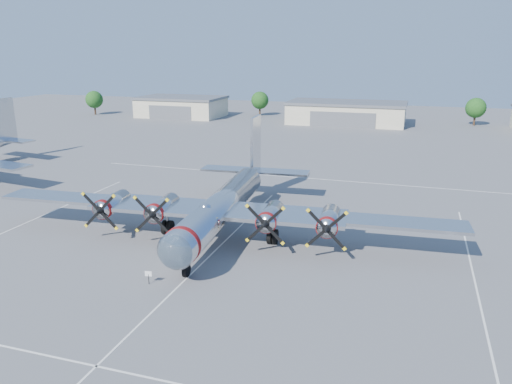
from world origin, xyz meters
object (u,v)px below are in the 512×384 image
(tree_west, at_px, (260,100))
(main_bomber_b29, at_px, (225,232))
(hangar_center, at_px, (347,113))
(info_placard, at_px, (148,275))
(tree_far_west, at_px, (94,100))
(hangar_west, at_px, (182,106))
(tree_east, at_px, (476,108))

(tree_west, xyz_separation_m, main_bomber_b29, (24.08, -89.01, -4.22))
(hangar_center, xyz_separation_m, info_placard, (-2.39, -93.63, -1.95))
(tree_far_west, height_order, info_placard, tree_far_west)
(hangar_center, distance_m, tree_west, 26.30)
(hangar_west, height_order, tree_west, tree_west)
(tree_far_west, height_order, tree_west, same)
(hangar_center, bearing_deg, tree_far_west, -176.76)
(tree_west, xyz_separation_m, tree_east, (55.00, -2.00, 0.00))
(hangar_west, xyz_separation_m, info_placard, (42.61, -93.63, -1.95))
(hangar_west, bearing_deg, info_placard, -65.53)
(info_placard, bearing_deg, hangar_center, 81.82)
(hangar_west, distance_m, main_bomber_b29, 92.23)
(tree_far_west, height_order, main_bomber_b29, tree_far_west)
(main_bomber_b29, height_order, info_placard, main_bomber_b29)
(hangar_center, distance_m, tree_far_west, 70.13)
(main_bomber_b29, bearing_deg, tree_west, 101.00)
(tree_far_west, xyz_separation_m, main_bomber_b29, (69.08, -77.01, -4.22))
(hangar_center, relative_size, tree_far_west, 4.31)
(hangar_west, bearing_deg, tree_west, 21.89)
(hangar_center, bearing_deg, hangar_west, 180.00)
(tree_far_west, bearing_deg, info_placard, -52.98)
(hangar_west, height_order, main_bomber_b29, hangar_west)
(hangar_west, relative_size, hangar_center, 0.79)
(main_bomber_b29, bearing_deg, hangar_center, 85.21)
(tree_east, xyz_separation_m, info_placard, (-32.39, -99.67, -3.46))
(tree_west, bearing_deg, hangar_center, -17.82)
(tree_east, relative_size, info_placard, 6.12)
(hangar_west, relative_size, tree_far_west, 3.40)
(tree_east, height_order, info_placard, tree_east)
(info_placard, bearing_deg, tree_west, 95.82)
(info_placard, bearing_deg, hangar_west, 107.75)
(hangar_west, height_order, hangar_center, same)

